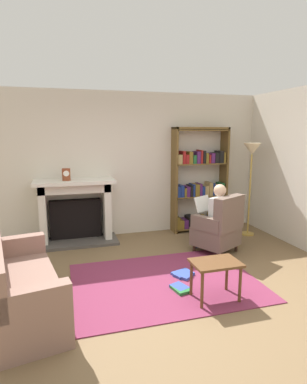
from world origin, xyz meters
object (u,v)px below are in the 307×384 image
bookshelf (199,183)px  side_table (216,268)px  armchair_reading (219,228)px  mantel_clock (66,174)px  sofa_floral (17,287)px  seated_reader (214,215)px  floor_lamp (252,157)px  fireplace (76,209)px

bookshelf → side_table: (-0.95, -2.61, -0.57)m
armchair_reading → bookshelf: bearing=-127.0°
mantel_clock → sofa_floral: 2.44m
seated_reader → floor_lamp: 1.49m
seated_reader → bookshelf: bearing=-130.4°
mantel_clock → side_table: bearing=-57.2°
bookshelf → seated_reader: bookshelf is taller
bookshelf → seated_reader: (-0.25, -1.16, -0.34)m
sofa_floral → side_table: 2.22m
armchair_reading → side_table: armchair_reading is taller
mantel_clock → floor_lamp: 3.38m
side_table → floor_lamp: size_ratio=0.32×
mantel_clock → seated_reader: size_ratio=0.18×
mantel_clock → floor_lamp: bearing=-7.2°
bookshelf → armchair_reading: bookshelf is taller
side_table → sofa_floral: bearing=172.1°
armchair_reading → floor_lamp: bearing=-172.7°
side_table → bookshelf: bearing=70.0°
fireplace → armchair_reading: 2.54m
armchair_reading → sofa_floral: armchair_reading is taller
bookshelf → seated_reader: bearing=-102.3°
armchair_reading → fireplace: bearing=-57.0°
fireplace → bookshelf: (2.42, 0.04, 0.36)m
seated_reader → side_table: bearing=36.3°
seated_reader → side_table: 1.63m
fireplace → sofa_floral: size_ratio=0.79×
fireplace → mantel_clock: size_ratio=6.86×
sofa_floral → floor_lamp: 4.47m
seated_reader → sofa_floral: seated_reader is taller
armchair_reading → floor_lamp: floor_lamp is taller
fireplace → floor_lamp: bearing=-9.3°
armchair_reading → seated_reader: 0.23m
floor_lamp → side_table: bearing=-130.3°
mantel_clock → armchair_reading: size_ratio=0.21×
mantel_clock → side_table: size_ratio=0.37×
mantel_clock → sofa_floral: bearing=-105.3°
sofa_floral → side_table: bearing=-108.9°
bookshelf → sofa_floral: size_ratio=1.14×
fireplace → floor_lamp: (3.21, -0.52, 0.90)m
bookshelf → armchair_reading: bearing=-98.9°
sofa_floral → floor_lamp: (3.94, 1.75, 1.18)m
fireplace → mantel_clock: bearing=-143.0°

